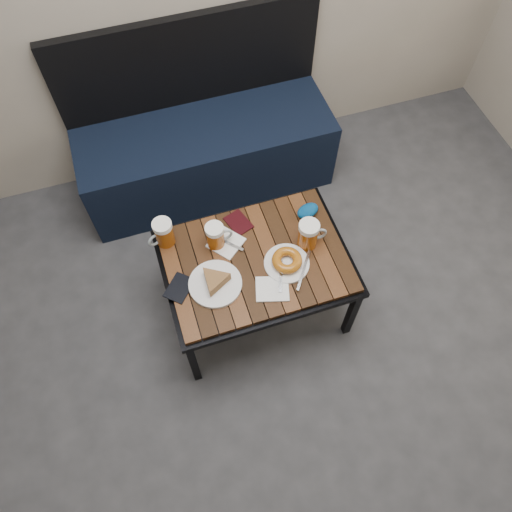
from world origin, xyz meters
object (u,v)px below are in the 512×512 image
object	(u,v)px
plate_bagel	(287,262)
passport_navy	(179,288)
bench	(205,147)
passport_burgundy	(238,223)
beer_mug_right	(309,234)
beer_mug_centre	(216,236)
knit_pouch	(308,211)
plate_pie	(215,282)
cafe_table	(256,264)
beer_mug_left	(163,233)

from	to	relation	value
plate_bagel	passport_navy	world-z (taller)	plate_bagel
bench	passport_burgundy	xyz separation A→B (m)	(-0.01, -0.69, 0.20)
bench	beer_mug_right	bearing A→B (deg)	-73.95
beer_mug_right	passport_burgundy	size ratio (longest dim) A/B	1.17
bench	passport_navy	world-z (taller)	bench
beer_mug_centre	beer_mug_right	size ratio (longest dim) A/B	0.91
knit_pouch	plate_pie	bearing A→B (deg)	-156.05
cafe_table	bench	bearing A→B (deg)	90.59
beer_mug_centre	passport_burgundy	distance (m)	0.16
knit_pouch	bench	bearing A→B (deg)	113.18
plate_bagel	knit_pouch	xyz separation A→B (m)	(0.19, 0.23, 0.00)
bench	plate_bagel	bearing A→B (deg)	-82.32
passport_navy	knit_pouch	distance (m)	0.70
beer_mug_right	passport_burgundy	world-z (taller)	beer_mug_right
passport_navy	passport_burgundy	xyz separation A→B (m)	(0.34, 0.25, -0.00)
plate_pie	knit_pouch	world-z (taller)	plate_pie
passport_navy	beer_mug_left	bearing A→B (deg)	132.85
plate_pie	knit_pouch	xyz separation A→B (m)	(0.52, 0.23, -0.00)
beer_mug_right	beer_mug_left	bearing A→B (deg)	166.08
knit_pouch	passport_burgundy	bearing A→B (deg)	171.22
cafe_table	plate_bagel	size ratio (longest dim) A/B	3.37
beer_mug_right	plate_bagel	bearing A→B (deg)	-144.34
beer_mug_left	passport_navy	distance (m)	0.26
bench	plate_pie	size ratio (longest dim) A/B	6.02
cafe_table	passport_burgundy	world-z (taller)	passport_burgundy
passport_navy	passport_burgundy	world-z (taller)	same
beer_mug_centre	plate_bagel	world-z (taller)	beer_mug_centre
beer_mug_left	bench	bearing A→B (deg)	-137.34
beer_mug_centre	passport_burgundy	bearing A→B (deg)	31.61
beer_mug_centre	passport_navy	bearing A→B (deg)	-142.41
beer_mug_centre	beer_mug_right	xyz separation A→B (m)	(0.39, -0.12, 0.01)
cafe_table	plate_pie	size ratio (longest dim) A/B	3.61
beer_mug_right	knit_pouch	xyz separation A→B (m)	(0.06, 0.15, -0.05)
passport_navy	beer_mug_right	bearing A→B (deg)	46.25
bench	knit_pouch	size ratio (longest dim) A/B	12.57
beer_mug_left	knit_pouch	distance (m)	0.67
beer_mug_centre	passport_burgundy	xyz separation A→B (m)	(0.13, 0.08, -0.06)
beer_mug_right	plate_pie	xyz separation A→B (m)	(-0.46, -0.07, -0.05)
bench	beer_mug_centre	size ratio (longest dim) A/B	10.41
beer_mug_right	plate_pie	world-z (taller)	beer_mug_right
beer_mug_left	beer_mug_centre	distance (m)	0.23
beer_mug_right	plate_bagel	size ratio (longest dim) A/B	0.60
beer_mug_right	plate_bagel	world-z (taller)	beer_mug_right
beer_mug_centre	plate_bagel	size ratio (longest dim) A/B	0.54
plate_pie	plate_bagel	bearing A→B (deg)	-0.05
bench	passport_burgundy	world-z (taller)	bench
bench	beer_mug_left	world-z (taller)	bench
plate_pie	passport_navy	size ratio (longest dim) A/B	1.78
beer_mug_left	passport_navy	xyz separation A→B (m)	(0.00, -0.25, -0.07)
cafe_table	passport_burgundy	size ratio (longest dim) A/B	6.60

